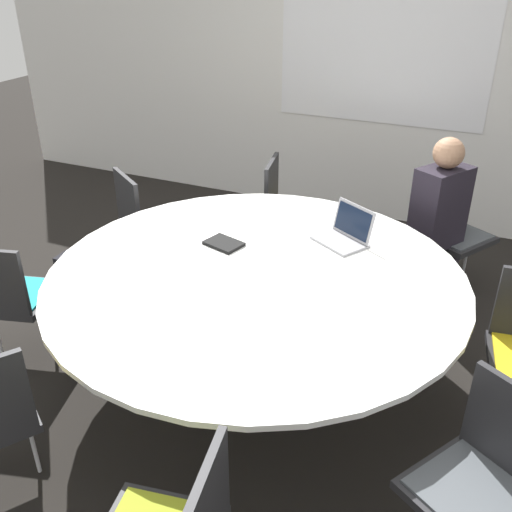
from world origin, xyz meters
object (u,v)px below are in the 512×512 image
Objects in this scene: chair_3 at (7,292)px; chair_6 at (488,476)px; chair_2 at (146,217)px; chair_0 at (449,225)px; chair_1 at (287,205)px; handbag at (82,275)px; person_0 at (441,212)px; laptop at (346,233)px; spiral_notebook at (224,244)px.

chair_3 and chair_6 have the same top height.
chair_6 is (2.49, -1.45, 0.00)m from chair_2.
chair_1 is at bearing -52.84° from chair_0.
handbag is at bearing 10.81° from chair_6.
chair_2 is at bearing -44.62° from person_0.
chair_0 is 1.00× the size of chair_3.
chair_3 is 1.99m from laptop.
chair_0 is at bearing -160.96° from person_0.
handbag is (-2.35, -0.90, -0.57)m from person_0.
chair_0 is at bearing 93.53° from laptop.
handbag is at bearing 172.75° from spiral_notebook.
spiral_notebook is (-0.63, -0.34, -0.04)m from laptop.
chair_2 is 1.00× the size of chair_3.
handbag is (-0.20, 0.83, -0.38)m from chair_3.
chair_0 is 2.39× the size of handbag.
laptop reaches higher than chair_3.
chair_2 is 0.71× the size of person_0.
chair_0 is 2.27m from chair_6.
person_0 is at bearing 72.51° from chair_1.
spiral_notebook reaches higher than handbag.
chair_2 is 0.64m from handbag.
spiral_notebook is (1.07, 0.67, 0.23)m from chair_3.
chair_6 is at bearing 44.49° from person_0.
handbag is (-2.83, 1.07, -0.38)m from chair_6.
chair_3 is 0.71× the size of person_0.
laptop is at bearing -1.02° from person_0.
chair_1 is 0.71× the size of person_0.
chair_6 is at bearing 4.14° from chair_2.
chair_6 is 2.32× the size of laptop.
chair_1 is at bearing 160.01° from laptop.
chair_0 is at bearing 49.18° from spiral_notebook.
chair_0 and chair_2 have the same top height.
chair_1 is at bearing -65.01° from person_0.
chair_1 is 1.12m from laptop.
chair_1 is 1.16m from person_0.
person_0 is (-0.48, 1.98, 0.19)m from chair_6.
laptop is 2.01m from handbag.
chair_3 is at bearing -62.27° from chair_2.
chair_6 is 2.39× the size of handbag.
chair_2 is 2.08m from person_0.
chair_1 reaches higher than spiral_notebook.
spiral_notebook is 0.68× the size of handbag.
spiral_notebook is (-1.56, 0.91, 0.23)m from chair_6.
laptop is (0.69, -0.84, 0.27)m from chair_1.
chair_0 is 0.32m from person_0.
chair_6 is at bearing -20.90° from chair_3.
chair_3 is 2.64m from chair_6.
laptop is (-0.45, -0.73, 0.08)m from person_0.
laptop is 1.53× the size of spiral_notebook.
chair_0 is at bearing 54.96° from chair_2.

